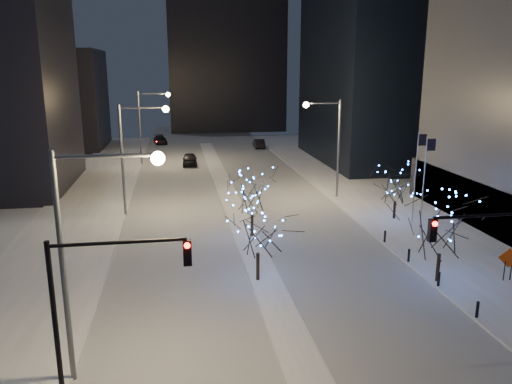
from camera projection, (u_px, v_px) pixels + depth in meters
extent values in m
plane|color=white|center=(311.00, 384.00, 21.15)|extent=(160.00, 160.00, 0.00)
cube|color=#AAAFB9|center=(226.00, 190.00, 54.67)|extent=(20.00, 130.00, 0.02)
cube|color=white|center=(231.00, 202.00, 49.87)|extent=(2.00, 80.00, 0.15)
cube|color=white|center=(418.00, 224.00, 42.63)|extent=(10.00, 90.00, 0.15)
cube|color=white|center=(64.00, 243.00, 38.10)|extent=(8.00, 90.00, 0.15)
cube|color=black|center=(46.00, 100.00, 82.20)|extent=(18.00, 16.00, 16.00)
cube|color=black|center=(225.00, 29.00, 105.14)|extent=(24.00, 14.00, 42.00)
cylinder|color=#595E66|center=(63.00, 271.00, 20.30)|extent=(0.24, 0.24, 10.00)
cylinder|color=#595E66|center=(106.00, 156.00, 19.47)|extent=(4.00, 0.16, 0.16)
sphere|color=#FFC57F|center=(158.00, 158.00, 19.82)|extent=(0.56, 0.56, 0.56)
cylinder|color=#595E66|center=(122.00, 161.00, 44.24)|extent=(0.24, 0.24, 10.00)
cylinder|color=#595E66|center=(142.00, 108.00, 43.42)|extent=(4.00, 0.16, 0.16)
sphere|color=#FFC57F|center=(166.00, 109.00, 43.77)|extent=(0.56, 0.56, 0.56)
cylinder|color=#595E66|center=(140.00, 129.00, 68.18)|extent=(0.24, 0.24, 10.00)
cylinder|color=#595E66|center=(153.00, 94.00, 67.36)|extent=(4.00, 0.16, 0.16)
sphere|color=#FFC57F|center=(168.00, 95.00, 67.71)|extent=(0.56, 0.56, 0.56)
cylinder|color=#595E66|center=(339.00, 150.00, 50.40)|extent=(0.24, 0.24, 10.00)
cylinder|color=#595E66|center=(323.00, 103.00, 48.99)|extent=(3.50, 0.16, 0.16)
sphere|color=#FFC57F|center=(306.00, 105.00, 48.75)|extent=(0.56, 0.56, 0.56)
cylinder|color=black|center=(56.00, 329.00, 18.74)|extent=(0.20, 0.20, 7.00)
cylinder|color=black|center=(118.00, 243.00, 18.34)|extent=(5.00, 0.14, 0.14)
cube|color=black|center=(187.00, 253.00, 18.86)|extent=(0.32, 0.28, 1.00)
sphere|color=#FF0C05|center=(187.00, 246.00, 18.60)|extent=(0.22, 0.22, 0.22)
cylinder|color=black|center=(487.00, 215.00, 21.72)|extent=(5.00, 0.14, 0.14)
cube|color=black|center=(432.00, 230.00, 21.46)|extent=(0.32, 0.28, 1.00)
sphere|color=#FF0C05|center=(435.00, 224.00, 21.20)|extent=(0.22, 0.22, 0.22)
cylinder|color=silver|center=(423.00, 190.00, 37.51)|extent=(0.10, 0.10, 8.00)
cube|color=black|center=(431.00, 145.00, 36.74)|extent=(0.70, 0.03, 0.90)
cylinder|color=silver|center=(415.00, 182.00, 39.99)|extent=(0.10, 0.10, 8.00)
cube|color=black|center=(422.00, 140.00, 39.23)|extent=(0.70, 0.03, 0.90)
cylinder|color=black|center=(477.00, 310.00, 26.43)|extent=(0.16, 0.16, 0.90)
cylinder|color=black|center=(439.00, 279.00, 30.26)|extent=(0.16, 0.16, 0.90)
cylinder|color=black|center=(409.00, 255.00, 34.09)|extent=(0.16, 0.16, 0.90)
cylinder|color=black|center=(385.00, 236.00, 37.92)|extent=(0.16, 0.16, 0.90)
imported|color=black|center=(190.00, 160.00, 68.61)|extent=(2.10, 4.88, 1.64)
imported|color=black|center=(259.00, 143.00, 83.67)|extent=(1.74, 4.66, 1.52)
imported|color=black|center=(160.00, 140.00, 88.21)|extent=(2.72, 5.21, 1.44)
cylinder|color=black|center=(258.00, 266.00, 31.07)|extent=(0.22, 0.22, 1.76)
cylinder|color=black|center=(252.00, 223.00, 39.25)|extent=(0.22, 0.22, 2.02)
cylinder|color=black|center=(438.00, 267.00, 30.88)|extent=(0.22, 0.22, 1.78)
cylinder|color=black|center=(394.00, 210.00, 43.86)|extent=(0.22, 0.22, 1.56)
cylinder|color=black|center=(504.00, 271.00, 31.00)|extent=(0.07, 0.07, 1.25)
cylinder|color=black|center=(511.00, 271.00, 31.08)|extent=(0.07, 0.07, 1.25)
cube|color=#DD460B|center=(509.00, 258.00, 30.83)|extent=(1.21, 0.51, 1.29)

